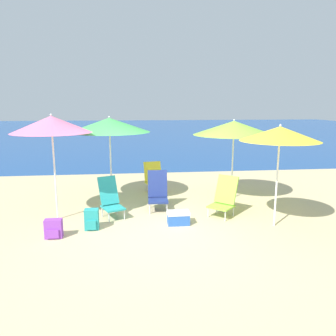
# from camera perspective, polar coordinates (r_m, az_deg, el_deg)

# --- Properties ---
(ground_plane) EXTENTS (60.00, 60.00, 0.00)m
(ground_plane) POSITION_cam_1_polar(r_m,az_deg,el_deg) (6.52, -1.10, -10.90)
(ground_plane) COLOR #C6B284
(sea_water) EXTENTS (60.00, 40.00, 0.01)m
(sea_water) POSITION_cam_1_polar(r_m,az_deg,el_deg) (31.66, -5.48, 6.56)
(sea_water) COLOR #19478C
(sea_water) RESTS_ON ground
(beach_umbrella_lime) EXTENTS (2.06, 2.06, 2.07)m
(beach_umbrella_lime) POSITION_cam_1_polar(r_m,az_deg,el_deg) (8.48, 11.39, 6.86)
(beach_umbrella_lime) COLOR white
(beach_umbrella_lime) RESTS_ON ground
(beach_umbrella_pink) EXTENTS (1.63, 1.63, 2.25)m
(beach_umbrella_pink) POSITION_cam_1_polar(r_m,az_deg,el_deg) (7.14, -19.63, 7.16)
(beach_umbrella_pink) COLOR white
(beach_umbrella_pink) RESTS_ON ground
(beach_umbrella_green) EXTENTS (2.02, 2.02, 2.15)m
(beach_umbrella_green) POSITION_cam_1_polar(r_m,az_deg,el_deg) (8.27, -10.17, 7.38)
(beach_umbrella_green) COLOR white
(beach_umbrella_green) RESTS_ON ground
(beach_umbrella_yellow) EXTENTS (1.54, 1.54, 2.06)m
(beach_umbrella_yellow) POSITION_cam_1_polar(r_m,az_deg,el_deg) (6.72, 18.91, 5.64)
(beach_umbrella_yellow) COLOR white
(beach_umbrella_yellow) RESTS_ON ground
(beach_chair_yellow) EXTENTS (0.60, 0.66, 0.83)m
(beach_chair_yellow) POSITION_cam_1_polar(r_m,az_deg,el_deg) (9.26, -2.49, -1.57)
(beach_chair_yellow) COLOR silver
(beach_chair_yellow) RESTS_ON ground
(beach_chair_navy) EXTENTS (0.48, 0.62, 0.90)m
(beach_chair_navy) POSITION_cam_1_polar(r_m,az_deg,el_deg) (7.70, -1.80, -4.06)
(beach_chair_navy) COLOR silver
(beach_chair_navy) RESTS_ON ground
(beach_chair_lime) EXTENTS (0.76, 0.76, 0.88)m
(beach_chair_lime) POSITION_cam_1_polar(r_m,az_deg,el_deg) (7.38, 9.73, -4.99)
(beach_chair_lime) COLOR silver
(beach_chair_lime) RESTS_ON ground
(beach_chair_teal) EXTENTS (0.63, 0.74, 0.87)m
(beach_chair_teal) POSITION_cam_1_polar(r_m,az_deg,el_deg) (7.30, -9.99, -5.22)
(beach_chair_teal) COLOR silver
(beach_chair_teal) RESTS_ON ground
(backpack_purple) EXTENTS (0.31, 0.19, 0.36)m
(backpack_purple) POSITION_cam_1_polar(r_m,az_deg,el_deg) (6.50, -19.31, -9.98)
(backpack_purple) COLOR purple
(backpack_purple) RESTS_ON ground
(backpack_teal) EXTENTS (0.27, 0.23, 0.41)m
(backpack_teal) POSITION_cam_1_polar(r_m,az_deg,el_deg) (6.71, -13.15, -8.72)
(backpack_teal) COLOR teal
(backpack_teal) RESTS_ON ground
(cooler_box) EXTENTS (0.46, 0.30, 0.27)m
(cooler_box) POSITION_cam_1_polar(r_m,az_deg,el_deg) (6.83, 1.81, -8.65)
(cooler_box) COLOR #2859B2
(cooler_box) RESTS_ON ground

